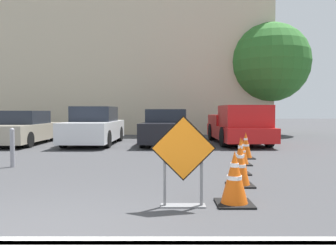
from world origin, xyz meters
TOP-DOWN VIEW (x-y plane):
  - ground_plane at (0.00, 10.00)m, footprint 96.00×96.00m
  - curb_lip at (0.00, 0.00)m, footprint 24.75×0.20m
  - road_closed_sign at (1.78, 1.56)m, footprint 0.94×0.20m
  - traffic_cone_nearest at (2.54, 1.70)m, footprint 0.54×0.54m
  - traffic_cone_second at (2.89, 2.92)m, footprint 0.48×0.48m
  - traffic_cone_third at (3.15, 4.06)m, footprint 0.42×0.42m
  - traffic_cone_fourth at (3.46, 5.30)m, footprint 0.46×0.46m
  - traffic_cone_fifth at (3.83, 6.46)m, footprint 0.49×0.49m
  - parked_car_nearest at (-4.57, 10.68)m, footprint 1.89×4.52m
  - parked_car_second at (-1.53, 10.63)m, footprint 1.91×4.63m
  - parked_car_third at (1.51, 10.69)m, footprint 2.12×4.55m
  - pickup_truck at (4.56, 10.65)m, footprint 2.08×5.08m
  - bollard_nearest at (-2.29, 4.97)m, footprint 0.12×0.12m
  - building_facade_backdrop at (-0.43, 18.64)m, footprint 16.43×5.00m
  - street_tree_behind_lot at (7.61, 16.43)m, footprint 4.64×4.64m

SIDE VIEW (x-z plane):
  - ground_plane at x=0.00m, z-range 0.00..0.00m
  - curb_lip at x=0.00m, z-range 0.00..0.14m
  - traffic_cone_fourth at x=3.46m, z-range -0.01..0.68m
  - traffic_cone_second at x=2.89m, z-range -0.01..0.73m
  - traffic_cone_fifth at x=3.83m, z-range -0.01..0.76m
  - traffic_cone_nearest at x=2.54m, z-range -0.01..0.79m
  - traffic_cone_third at x=3.15m, z-range -0.01..0.81m
  - bollard_nearest at x=-2.29m, z-range 0.03..1.00m
  - parked_car_nearest at x=-4.57m, z-range -0.05..1.35m
  - parked_car_third at x=1.51m, z-range -0.05..1.41m
  - road_closed_sign at x=1.78m, z-range 0.06..1.38m
  - parked_car_second at x=-1.53m, z-range -0.06..1.51m
  - pickup_truck at x=4.56m, z-range -0.08..1.54m
  - street_tree_behind_lot at x=7.61m, z-range 0.97..7.55m
  - building_facade_backdrop at x=-0.43m, z-range 0.00..8.93m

